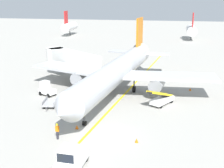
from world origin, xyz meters
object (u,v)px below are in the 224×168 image
at_px(safety_cone_wingtip_left, 137,140).
at_px(safety_cone_nose_right, 77,127).
at_px(airliner, 117,71).
at_px(ground_crew_marshaller, 57,131).
at_px(safety_cone_wingtip_right, 190,89).
at_px(jet_bridge, 69,58).
at_px(pushback_tug, 71,158).
at_px(baggage_cart_loaded, 50,103).
at_px(belt_loader_forward_hold, 162,99).
at_px(baggage_tug_near_wing, 47,89).

bearing_deg(safety_cone_wingtip_left, safety_cone_nose_right, 163.94).
distance_m(safety_cone_nose_right, safety_cone_wingtip_left, 7.02).
bearing_deg(airliner, safety_cone_wingtip_left, -72.80).
xyz_separation_m(ground_crew_marshaller, safety_cone_wingtip_right, (14.01, 19.27, -0.69)).
xyz_separation_m(jet_bridge, ground_crew_marshaller, (6.37, -22.50, -2.63)).
relative_size(safety_cone_wingtip_left, safety_cone_wingtip_right, 1.00).
distance_m(pushback_tug, ground_crew_marshaller, 5.89).
relative_size(baggage_cart_loaded, safety_cone_wingtip_right, 8.71).
bearing_deg(safety_cone_wingtip_left, pushback_tug, -129.70).
relative_size(belt_loader_forward_hold, baggage_cart_loaded, 1.29).
bearing_deg(jet_bridge, baggage_tug_near_wing, -91.25).
relative_size(baggage_tug_near_wing, baggage_cart_loaded, 0.71).
height_order(belt_loader_forward_hold, safety_cone_wingtip_left, belt_loader_forward_hold).
xyz_separation_m(belt_loader_forward_hold, safety_cone_wingtip_left, (-2.02, -11.39, -0.56)).
xyz_separation_m(jet_bridge, safety_cone_wingtip_right, (20.38, -3.23, -3.32)).
bearing_deg(ground_crew_marshaller, safety_cone_wingtip_right, 53.98).
distance_m(airliner, safety_cone_wingtip_right, 11.73).
distance_m(pushback_tug, baggage_cart_loaded, 15.69).
bearing_deg(safety_cone_wingtip_right, baggage_tug_near_wing, -163.05).
bearing_deg(pushback_tug, ground_crew_marshaller, 121.91).
bearing_deg(ground_crew_marshaller, safety_cone_nose_right, 66.77).
bearing_deg(pushback_tug, safety_cone_wingtip_right, 65.83).
height_order(jet_bridge, safety_cone_nose_right, jet_bridge).
height_order(baggage_tug_near_wing, baggage_cart_loaded, baggage_tug_near_wing).
distance_m(belt_loader_forward_hold, ground_crew_marshaller, 15.71).
height_order(airliner, baggage_cart_loaded, airliner).
distance_m(baggage_tug_near_wing, ground_crew_marshaller, 14.56).
relative_size(ground_crew_marshaller, safety_cone_nose_right, 3.86).
distance_m(pushback_tug, safety_cone_nose_right, 8.00).
bearing_deg(safety_cone_wingtip_left, baggage_tug_near_wing, 139.90).
bearing_deg(pushback_tug, safety_cone_nose_right, 104.13).
height_order(jet_bridge, belt_loader_forward_hold, jet_bridge).
bearing_deg(pushback_tug, baggage_tug_near_wing, 118.32).
relative_size(baggage_tug_near_wing, belt_loader_forward_hold, 0.55).
bearing_deg(airliner, safety_cone_wingtip_right, 18.70).
xyz_separation_m(pushback_tug, ground_crew_marshaller, (-3.11, 5.00, -0.08)).
xyz_separation_m(airliner, safety_cone_wingtip_right, (10.69, 3.62, -3.20)).
bearing_deg(safety_cone_nose_right, airliner, 80.58).
relative_size(jet_bridge, baggage_tug_near_wing, 4.29).
distance_m(jet_bridge, belt_loader_forward_hold, 19.50).
relative_size(airliner, baggage_cart_loaded, 9.21).
bearing_deg(safety_cone_wingtip_right, airliner, -161.30).
distance_m(ground_crew_marshaller, safety_cone_wingtip_right, 23.83).
bearing_deg(safety_cone_nose_right, baggage_tug_near_wing, 127.05).
relative_size(airliner, belt_loader_forward_hold, 7.13).
height_order(safety_cone_nose_right, safety_cone_wingtip_right, same).
height_order(safety_cone_wingtip_left, safety_cone_wingtip_right, same).
distance_m(jet_bridge, safety_cone_nose_right, 21.42).
relative_size(pushback_tug, safety_cone_wingtip_right, 8.38).
height_order(airliner, safety_cone_wingtip_left, airliner).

